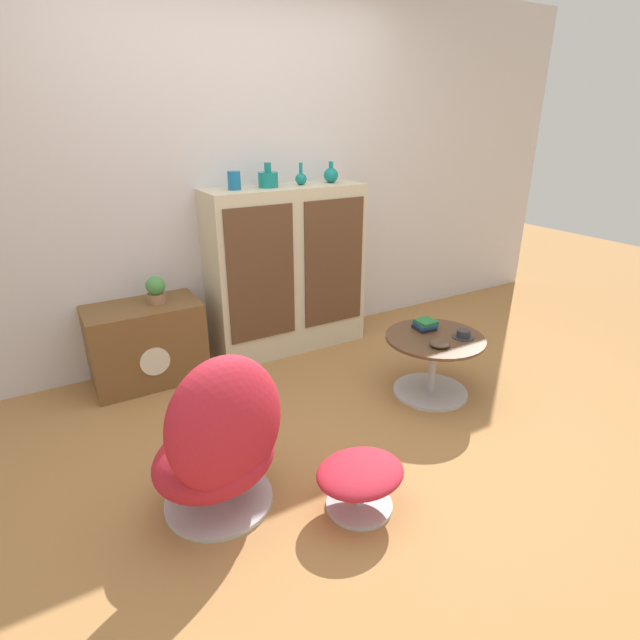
# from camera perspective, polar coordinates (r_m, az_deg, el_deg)

# --- Properties ---
(ground_plane) EXTENTS (12.00, 12.00, 0.00)m
(ground_plane) POSITION_cam_1_polar(r_m,az_deg,el_deg) (2.87, 3.00, -13.57)
(ground_plane) COLOR #A87542
(wall_back) EXTENTS (6.40, 0.06, 2.60)m
(wall_back) POSITION_cam_1_polar(r_m,az_deg,el_deg) (3.70, -10.07, 16.02)
(wall_back) COLOR silver
(wall_back) RESTS_ON ground_plane
(sideboard) EXTENTS (1.17, 0.39, 1.23)m
(sideboard) POSITION_cam_1_polar(r_m,az_deg,el_deg) (3.75, -3.79, 5.68)
(sideboard) COLOR beige
(sideboard) RESTS_ON ground_plane
(tv_console) EXTENTS (0.72, 0.42, 0.54)m
(tv_console) POSITION_cam_1_polar(r_m,az_deg,el_deg) (3.54, -19.20, -2.55)
(tv_console) COLOR brown
(tv_console) RESTS_ON ground_plane
(egg_chair) EXTENTS (0.72, 0.69, 0.79)m
(egg_chair) POSITION_cam_1_polar(r_m,az_deg,el_deg) (2.29, -11.26, -13.57)
(egg_chair) COLOR #B7B7BC
(egg_chair) RESTS_ON ground_plane
(ottoman) EXTENTS (0.41, 0.35, 0.24)m
(ottoman) POSITION_cam_1_polar(r_m,az_deg,el_deg) (2.37, 4.61, -17.47)
(ottoman) COLOR #B7B7BC
(ottoman) RESTS_ON ground_plane
(coffee_table) EXTENTS (0.62, 0.62, 0.40)m
(coffee_table) POSITION_cam_1_polar(r_m,az_deg,el_deg) (3.27, 12.78, -4.50)
(coffee_table) COLOR #B7B7BC
(coffee_table) RESTS_ON ground_plane
(vase_leftmost) EXTENTS (0.09, 0.09, 0.12)m
(vase_leftmost) POSITION_cam_1_polar(r_m,az_deg,el_deg) (3.47, -9.78, 15.44)
(vase_leftmost) COLOR #196699
(vase_leftmost) RESTS_ON sideboard
(vase_inner_left) EXTENTS (0.14, 0.14, 0.16)m
(vase_inner_left) POSITION_cam_1_polar(r_m,az_deg,el_deg) (3.57, -5.95, 15.75)
(vase_inner_left) COLOR #147A75
(vase_inner_left) RESTS_ON sideboard
(vase_inner_right) EXTENTS (0.08, 0.08, 0.15)m
(vase_inner_right) POSITION_cam_1_polar(r_m,az_deg,el_deg) (3.68, -2.19, 15.89)
(vase_inner_right) COLOR #147A75
(vase_inner_right) RESTS_ON sideboard
(vase_rightmost) EXTENTS (0.11, 0.11, 0.15)m
(vase_rightmost) POSITION_cam_1_polar(r_m,az_deg,el_deg) (3.81, 1.26, 16.25)
(vase_rightmost) COLOR #147A75
(vase_rightmost) RESTS_ON sideboard
(potted_plant) EXTENTS (0.12, 0.12, 0.18)m
(potted_plant) POSITION_cam_1_polar(r_m,az_deg,el_deg) (3.43, -18.25, 3.29)
(potted_plant) COLOR #996B4C
(potted_plant) RESTS_ON tv_console
(teacup) EXTENTS (0.13, 0.13, 0.05)m
(teacup) POSITION_cam_1_polar(r_m,az_deg,el_deg) (3.23, 16.04, -1.62)
(teacup) COLOR #2D2D33
(teacup) RESTS_ON coffee_table
(book_stack) EXTENTS (0.13, 0.14, 0.06)m
(book_stack) POSITION_cam_1_polar(r_m,az_deg,el_deg) (3.29, 11.93, -0.54)
(book_stack) COLOR black
(book_stack) RESTS_ON coffee_table
(bowl) EXTENTS (0.12, 0.12, 0.04)m
(bowl) POSITION_cam_1_polar(r_m,az_deg,el_deg) (3.07, 13.52, -2.63)
(bowl) COLOR #4C3828
(bowl) RESTS_ON coffee_table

